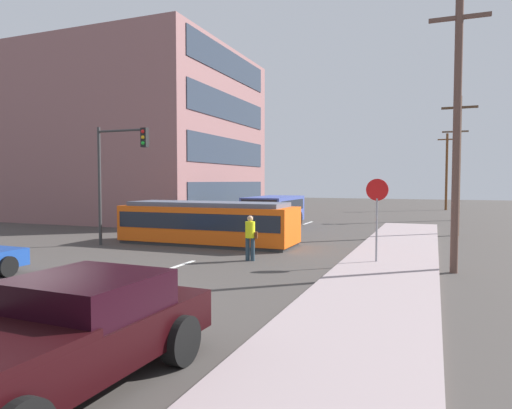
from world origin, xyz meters
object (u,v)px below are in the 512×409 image
at_px(streetcar_tram, 208,222).
at_px(utility_pole_near, 457,132).
at_px(city_bus, 274,210).
at_px(utility_pole_distant, 447,170).
at_px(pickup_truck_parked, 61,336).
at_px(stop_sign, 377,203).
at_px(utility_pole_far, 454,170).
at_px(utility_pole_mid, 458,163).
at_px(traffic_light_mast, 117,163).
at_px(parked_sedan_mid, 189,221).
at_px(parked_sedan_far, 227,214).
at_px(pedestrian_crossing, 250,235).

height_order(streetcar_tram, utility_pole_near, utility_pole_near).
bearing_deg(city_bus, utility_pole_distant, 64.43).
xyz_separation_m(city_bus, pickup_truck_parked, (4.80, -22.65, -0.31)).
bearing_deg(stop_sign, utility_pole_far, 81.23).
distance_m(stop_sign, utility_pole_distant, 33.66).
relative_size(city_bus, utility_pole_near, 0.63).
bearing_deg(utility_pole_mid, traffic_light_mast, -145.51).
relative_size(parked_sedan_mid, utility_pole_near, 0.48).
bearing_deg(traffic_light_mast, utility_pole_far, 53.97).
height_order(pickup_truck_parked, parked_sedan_far, pickup_truck_parked).
bearing_deg(utility_pole_distant, traffic_light_mast, -113.50).
xyz_separation_m(parked_sedan_far, utility_pole_mid, (14.63, -2.07, 3.27)).
xyz_separation_m(traffic_light_mast, utility_pole_distant, (14.33, 32.95, 0.29)).
bearing_deg(pickup_truck_parked, utility_pole_distant, 82.59).
bearing_deg(parked_sedan_far, parked_sedan_mid, -86.09).
xyz_separation_m(streetcar_tram, stop_sign, (7.96, -2.58, 1.17)).
xyz_separation_m(stop_sign, utility_pole_mid, (3.00, 10.43, 1.70)).
bearing_deg(utility_pole_near, city_bus, 131.11).
height_order(streetcar_tram, pickup_truck_parked, streetcar_tram).
xyz_separation_m(streetcar_tram, utility_pole_far, (11.13, 18.00, 2.75)).
height_order(pickup_truck_parked, utility_pole_distant, utility_pole_distant).
distance_m(parked_sedan_mid, traffic_light_mast, 6.78).
height_order(parked_sedan_far, utility_pole_far, utility_pole_far).
relative_size(pickup_truck_parked, parked_sedan_mid, 1.22).
bearing_deg(stop_sign, pickup_truck_parked, -104.34).
xyz_separation_m(city_bus, parked_sedan_far, (-3.92, 1.25, -0.48)).
xyz_separation_m(streetcar_tram, city_bus, (0.24, 8.67, 0.09)).
bearing_deg(parked_sedan_far, pedestrian_crossing, -61.50).
relative_size(parked_sedan_far, stop_sign, 1.52).
distance_m(traffic_light_mast, utility_pole_near, 13.93).
xyz_separation_m(city_bus, stop_sign, (7.71, -11.25, 1.09)).
relative_size(parked_sedan_far, utility_pole_mid, 0.59).
bearing_deg(utility_pole_near, pedestrian_crossing, -177.29).
bearing_deg(streetcar_tram, traffic_light_mast, -149.32).
xyz_separation_m(stop_sign, utility_pole_distant, (2.92, 33.48, 1.84)).
bearing_deg(utility_pole_near, traffic_light_mast, 176.08).
height_order(pickup_truck_parked, utility_pole_near, utility_pole_near).
height_order(parked_sedan_mid, parked_sedan_far, same).
height_order(parked_sedan_far, utility_pole_near, utility_pole_near).
bearing_deg(utility_pole_far, traffic_light_mast, -126.03).
relative_size(city_bus, utility_pole_far, 0.76).
relative_size(traffic_light_mast, utility_pole_distant, 0.70).
bearing_deg(utility_pole_far, parked_sedan_mid, -135.74).
height_order(pedestrian_crossing, utility_pole_distant, utility_pole_distant).
distance_m(stop_sign, utility_pole_far, 20.87).
relative_size(pedestrian_crossing, utility_pole_distant, 0.22).
bearing_deg(utility_pole_mid, streetcar_tram, -144.37).
height_order(city_bus, utility_pole_far, utility_pole_far).
bearing_deg(utility_pole_distant, utility_pole_far, -88.88).
relative_size(pickup_truck_parked, utility_pole_distant, 0.66).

